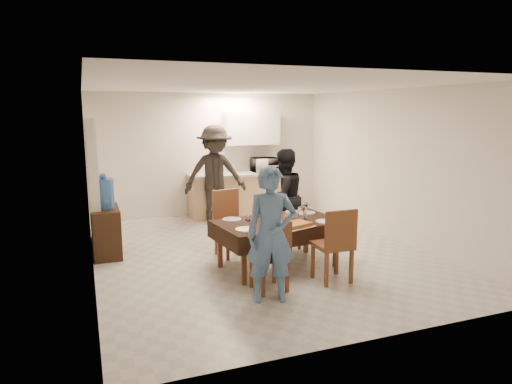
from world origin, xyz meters
The scene contains 33 objects.
floor centered at (0.00, 0.00, 0.00)m, with size 5.00×6.00×0.02m, color beige.
ceiling centered at (0.00, 0.00, 2.60)m, with size 5.00×6.00×0.02m, color white.
wall_back centered at (0.00, 3.00, 1.30)m, with size 5.00×0.02×2.60m, color silver.
wall_front centered at (0.00, -3.00, 1.30)m, with size 5.00×0.02×2.60m, color silver.
wall_left centered at (-2.50, 0.00, 1.30)m, with size 0.02×6.00×2.60m, color silver.
wall_right centered at (2.50, 0.00, 1.30)m, with size 0.02×6.00×2.60m, color silver.
stub_partition centered at (-2.42, 1.20, 1.05)m, with size 0.15×1.40×2.10m, color white.
kitchen_base_cabinet centered at (0.60, 2.68, 0.43)m, with size 2.20×0.60×0.86m, color tan.
kitchen_worktop centered at (0.60, 2.68, 0.89)m, with size 2.24×0.64×0.05m, color #B6B6B1.
upper_cabinet centered at (0.90, 2.82, 1.85)m, with size 1.20×0.34×0.70m, color white.
dining_table centered at (0.00, -0.71, 0.65)m, with size 1.86×1.23×0.68m.
chair_near_left centered at (-0.45, -1.54, 0.56)m, with size 0.45×0.45×0.49m.
chair_near_right centered at (0.45, -1.55, 0.61)m, with size 0.46×0.46×0.54m.
chair_far_left centered at (-0.45, -0.05, 0.62)m, with size 0.54×0.55×0.55m.
chair_far_right centered at (0.45, -0.04, 0.55)m, with size 0.53×0.54×0.49m.
console centered at (-2.28, 0.74, 0.38)m, with size 0.41×0.82×0.76m, color black.
water_jug centered at (-2.28, 0.74, 0.98)m, with size 0.30×0.30×0.45m, color #386DBF.
wine_bottle centered at (-0.05, -0.66, 0.85)m, with size 0.09×0.09×0.34m, color black, non-canonical shape.
water_pitcher centered at (0.35, -0.76, 0.78)m, with size 0.12×0.12×0.19m, color white.
savoury_tart centered at (0.10, -1.09, 0.71)m, with size 0.44×0.33×0.06m, color #BE7637.
salad_bowl centered at (0.30, -0.53, 0.72)m, with size 0.20×0.20×0.08m, color silver.
mushroom_dish centered at (-0.05, -0.43, 0.70)m, with size 0.20×0.20×0.04m, color silver.
wine_glass_a centered at (-0.55, -0.96, 0.77)m, with size 0.08×0.08×0.18m, color white, non-canonical shape.
wine_glass_b centered at (0.55, -0.46, 0.78)m, with size 0.08×0.08×0.19m, color white, non-canonical shape.
wine_glass_c centered at (-0.20, -0.41, 0.77)m, with size 0.08×0.08×0.18m, color white, non-canonical shape.
plate_near_left centered at (-0.60, -1.01, 0.69)m, with size 0.27×0.27×0.02m, color silver.
plate_near_right centered at (0.60, -1.01, 0.69)m, with size 0.28×0.28×0.02m, color silver.
plate_far_left centered at (-0.60, -0.41, 0.69)m, with size 0.27×0.27×0.02m, color silver.
plate_far_right centered at (0.60, -0.41, 0.69)m, with size 0.27×0.27×0.02m, color silver.
microwave centered at (1.16, 2.68, 1.06)m, with size 0.55×0.38×0.31m, color white.
person_near centered at (-0.55, -1.76, 0.81)m, with size 0.59×0.39×1.61m, color #4E729F.
person_far centered at (0.55, 0.34, 0.81)m, with size 0.78×0.61×1.61m, color black.
person_kitchen centered at (-0.10, 2.23, 0.97)m, with size 1.26×0.72×1.95m, color black.
Camera 1 is at (-2.53, -6.50, 2.24)m, focal length 32.00 mm.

